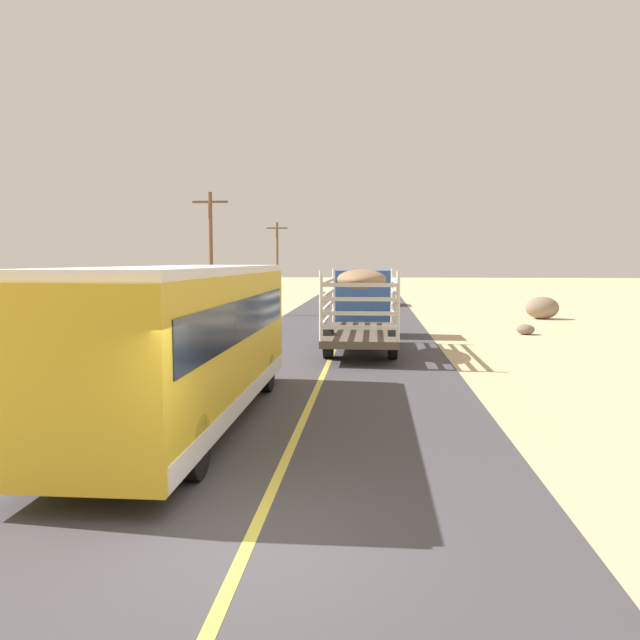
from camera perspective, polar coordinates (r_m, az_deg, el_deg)
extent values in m
plane|color=#CCB284|center=(8.05, -6.28, -19.18)|extent=(240.00, 240.00, 0.00)
cube|color=#423F44|center=(8.04, -6.28, -19.11)|extent=(8.00, 120.00, 0.02)
cube|color=#D8CC4C|center=(8.04, -6.29, -19.04)|extent=(0.16, 117.60, 0.00)
cube|color=#3359A5|center=(27.98, 3.98, 2.26)|extent=(2.50, 2.20, 2.20)
cube|color=#192333|center=(27.96, 3.99, 3.18)|extent=(2.53, 1.54, 0.70)
cube|color=brown|center=(22.70, 3.75, -1.26)|extent=(2.50, 6.40, 0.24)
cylinder|color=silver|center=(25.77, 1.25, 2.27)|extent=(0.12, 0.12, 2.20)
cylinder|color=silver|center=(25.73, 6.56, 2.23)|extent=(0.12, 0.12, 2.20)
cylinder|color=silver|center=(19.52, 0.09, 1.27)|extent=(0.12, 0.12, 2.20)
cylinder|color=silver|center=(19.46, 7.09, 1.22)|extent=(0.12, 0.12, 2.20)
cube|color=silver|center=(22.69, 0.70, 0.17)|extent=(0.08, 6.30, 0.12)
cube|color=silver|center=(22.65, 6.82, 0.12)|extent=(0.08, 6.30, 0.12)
cube|color=silver|center=(19.49, 3.57, -0.70)|extent=(2.40, 0.08, 0.12)
cube|color=silver|center=(22.66, 0.70, 1.28)|extent=(0.08, 6.30, 0.12)
cube|color=silver|center=(22.61, 6.83, 1.23)|extent=(0.08, 6.30, 0.12)
cube|color=silver|center=(19.45, 3.58, 0.59)|extent=(2.40, 0.08, 0.12)
cube|color=silver|center=(22.63, 0.70, 2.39)|extent=(0.08, 6.30, 0.12)
cube|color=silver|center=(22.58, 6.84, 2.35)|extent=(0.08, 6.30, 0.12)
cube|color=silver|center=(19.42, 3.59, 1.89)|extent=(2.40, 0.08, 0.12)
cube|color=silver|center=(22.61, 0.70, 3.51)|extent=(0.08, 6.30, 0.12)
cube|color=silver|center=(22.56, 6.86, 3.46)|extent=(0.08, 6.30, 0.12)
cube|color=silver|center=(19.40, 3.60, 3.18)|extent=(2.40, 0.08, 0.12)
ellipsoid|color=#8C6B4C|center=(22.55, 3.78, 3.72)|extent=(1.75, 3.84, 0.70)
cylinder|color=black|center=(28.12, 1.74, -0.27)|extent=(0.32, 1.10, 1.10)
cylinder|color=black|center=(28.08, 6.19, -0.31)|extent=(0.32, 1.10, 1.10)
cylinder|color=black|center=(21.49, 0.77, -2.02)|extent=(0.32, 1.10, 1.10)
cylinder|color=black|center=(21.45, 6.59, -2.07)|extent=(0.32, 1.10, 1.10)
cube|color=gold|center=(13.06, -12.15, -1.87)|extent=(2.50, 10.00, 2.70)
cube|color=white|center=(12.96, -12.28, 4.42)|extent=(2.45, 9.80, 0.16)
cube|color=#192333|center=(13.01, -12.19, 0.20)|extent=(2.54, 9.20, 0.80)
cube|color=silver|center=(13.25, -12.05, -6.80)|extent=(2.53, 9.80, 0.36)
cylinder|color=black|center=(16.63, -12.43, -4.51)|extent=(0.30, 1.00, 1.00)
cylinder|color=black|center=(16.12, -4.91, -4.71)|extent=(0.30, 1.00, 1.00)
cylinder|color=black|center=(10.75, -22.92, -10.26)|extent=(0.30, 1.00, 1.00)
cylinder|color=black|center=(9.94, -11.40, -11.21)|extent=(0.30, 1.00, 1.00)
cube|color=silver|center=(47.96, 4.72, 2.21)|extent=(1.90, 4.60, 0.90)
cube|color=silver|center=(47.77, 4.73, 3.21)|extent=(1.75, 3.59, 0.80)
cube|color=#192333|center=(47.77, 4.73, 3.24)|extent=(1.79, 3.22, 0.44)
cube|color=silver|center=(45.76, 4.71, 1.64)|extent=(1.86, 0.20, 0.24)
cube|color=red|center=(45.68, 3.68, 2.28)|extent=(0.16, 0.06, 0.14)
cube|color=red|center=(45.68, 5.76, 2.27)|extent=(0.16, 0.06, 0.14)
cylinder|color=black|center=(49.41, 3.77, 1.96)|extent=(0.26, 0.76, 0.76)
cylinder|color=black|center=(49.40, 5.68, 1.94)|extent=(0.26, 0.76, 0.76)
cylinder|color=black|center=(46.56, 3.71, 1.75)|extent=(0.26, 0.76, 0.76)
cylinder|color=black|center=(46.56, 5.73, 1.74)|extent=(0.26, 0.76, 0.76)
cylinder|color=brown|center=(39.79, -9.86, 5.94)|extent=(0.24, 0.24, 7.56)
cube|color=brown|center=(39.96, -9.93, 10.50)|extent=(2.20, 0.14, 0.14)
cylinder|color=brown|center=(66.26, -3.90, 5.66)|extent=(0.24, 0.24, 7.34)
cube|color=brown|center=(66.34, -3.92, 8.31)|extent=(2.20, 0.14, 0.14)
ellipsoid|color=#756656|center=(30.08, 18.13, -0.81)|extent=(0.80, 0.76, 0.47)
ellipsoid|color=#84705B|center=(38.37, 19.49, 1.05)|extent=(1.87, 1.45, 1.29)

